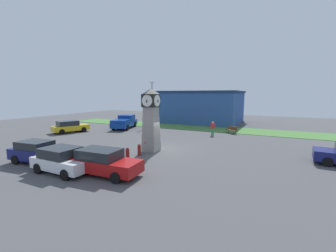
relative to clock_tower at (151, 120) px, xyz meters
name	(u,v)px	position (x,y,z in m)	size (l,w,h in m)	color
ground_plane	(162,150)	(0.60, 0.79, -2.65)	(75.33, 75.33, 0.00)	#4C4C4F
clock_tower	(151,120)	(0.00, 0.00, 0.00)	(1.53, 1.47, 5.28)	gray
bollard_near_tower	(146,146)	(-0.24, -0.48, -2.15)	(0.23, 0.23, 0.97)	maroon
bollard_mid_row	(139,150)	(-0.12, -1.66, -2.19)	(0.27, 0.27, 0.91)	maroon
bollard_far_row	(127,155)	(0.02, -3.38, -2.13)	(0.28, 0.28, 1.02)	maroon
bollard_end_row	(114,159)	(-0.07, -4.73, -2.14)	(0.26, 0.26, 0.99)	maroon
car_navy_sedan	(38,152)	(-5.47, -6.44, -1.86)	(4.17, 2.18, 1.56)	navy
car_near_tower	(63,160)	(-2.25, -6.93, -1.87)	(3.91, 2.07, 1.53)	silver
car_by_building	(103,162)	(0.34, -6.20, -1.86)	(4.59, 2.13, 1.56)	#A51111
car_silver_hatch	(70,126)	(-14.15, 3.55, -1.88)	(3.31, 4.67, 1.50)	gold
pickup_truck	(125,122)	(-10.02, 9.44, -1.71)	(3.68, 5.95, 1.85)	navy
bench	(232,129)	(4.43, 11.99, -2.12)	(1.59, 1.39, 0.90)	brown
pedestrian_near_bench	(213,127)	(2.69, 9.59, -1.69)	(0.46, 0.35, 1.68)	#338C4C
street_lamp_near_road	(152,101)	(-7.87, 13.56, 1.21)	(0.50, 0.24, 6.71)	slate
warehouse_blue_far	(201,106)	(-2.75, 21.76, 0.05)	(13.39, 10.72, 5.38)	#2D5193
grass_verge_far	(200,128)	(-0.54, 14.60, -2.63)	(45.20, 5.36, 0.04)	#477A38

